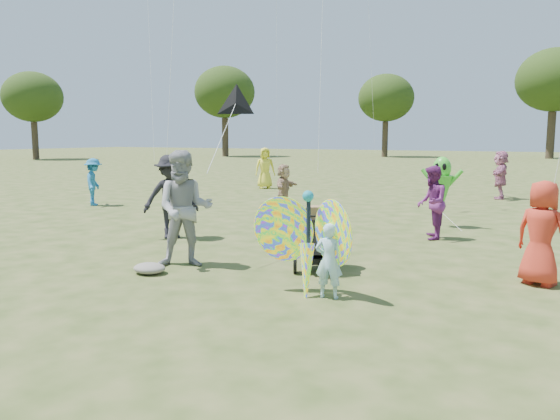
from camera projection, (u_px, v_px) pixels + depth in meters
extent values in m
plane|color=#51592B|center=(240.00, 308.00, 7.15)|extent=(160.00, 160.00, 0.00)
imported|color=#A5D7EA|center=(329.00, 261.00, 7.51)|extent=(0.43, 0.32, 1.06)
imported|color=#99999E|center=(185.00, 209.00, 9.30)|extent=(1.22, 1.16, 2.00)
ellipsoid|color=gray|center=(149.00, 268.00, 8.91)|extent=(0.55, 0.45, 0.18)
imported|color=red|center=(542.00, 233.00, 8.15)|extent=(0.91, 0.77, 1.58)
imported|color=black|center=(171.00, 197.00, 11.93)|extent=(1.32, 1.31, 1.83)
imported|color=tan|center=(284.00, 187.00, 16.35)|extent=(0.54, 1.34, 1.41)
imported|color=#6F256C|center=(432.00, 203.00, 11.81)|extent=(0.77, 0.90, 1.60)
imported|color=yellow|center=(265.00, 168.00, 23.31)|extent=(1.02, 0.96, 1.75)
imported|color=#1E6AA3|center=(94.00, 182.00, 17.58)|extent=(1.03, 1.13, 1.53)
imported|color=#B4678B|center=(500.00, 175.00, 19.43)|extent=(0.68, 1.64, 1.72)
cube|color=black|center=(317.00, 238.00, 9.06)|extent=(0.78, 0.97, 0.71)
cube|color=black|center=(317.00, 257.00, 9.10)|extent=(0.66, 0.79, 0.10)
ellipsoid|color=black|center=(324.00, 217.00, 9.23)|extent=(0.51, 0.45, 0.33)
cylinder|color=black|center=(295.00, 264.00, 8.92)|extent=(0.17, 0.29, 0.30)
cylinder|color=black|center=(322.00, 268.00, 8.70)|extent=(0.17, 0.29, 0.30)
cylinder|color=black|center=(328.00, 259.00, 9.51)|extent=(0.14, 0.22, 0.22)
cylinder|color=black|center=(305.00, 216.00, 8.58)|extent=(0.41, 0.21, 0.03)
cube|color=#99764A|center=(316.00, 214.00, 8.96)|extent=(0.43, 0.40, 0.26)
ellipsoid|color=#FF2F28|center=(284.00, 229.00, 7.86)|extent=(0.98, 0.71, 1.24)
ellipsoid|color=#FF2F28|center=(333.00, 234.00, 7.51)|extent=(0.98, 0.71, 1.24)
cylinder|color=black|center=(308.00, 235.00, 7.71)|extent=(0.06, 0.06, 1.00)
cone|color=#FF2F28|center=(306.00, 276.00, 7.61)|extent=(0.36, 0.49, 0.93)
sphere|color=teal|center=(308.00, 196.00, 7.62)|extent=(0.16, 0.16, 0.16)
cone|color=black|center=(236.00, 103.00, 10.64)|extent=(0.89, 0.62, 0.81)
cylinder|color=silver|center=(222.00, 136.00, 9.88)|extent=(0.49, 1.69, 1.27)
cone|color=green|center=(441.00, 195.00, 13.40)|extent=(0.56, 0.56, 0.95)
ellipsoid|color=green|center=(442.00, 168.00, 13.32)|extent=(0.44, 0.39, 0.57)
ellipsoid|color=black|center=(437.00, 167.00, 13.19)|extent=(0.10, 0.05, 0.17)
ellipsoid|color=black|center=(444.00, 167.00, 13.11)|extent=(0.10, 0.05, 0.17)
cylinder|color=green|center=(429.00, 178.00, 13.49)|extent=(0.43, 0.10, 0.49)
cylinder|color=green|center=(454.00, 179.00, 13.21)|extent=(0.43, 0.10, 0.49)
cylinder|color=silver|center=(451.00, 221.00, 13.17)|extent=(0.61, 0.41, 0.41)
cylinder|color=silver|center=(323.00, 1.00, 14.92)|extent=(1.09, 2.87, 9.22)
cylinder|color=#3A2D21|center=(225.00, 137.00, 60.18)|extent=(0.70, 0.70, 4.20)
ellipsoid|color=#2B4214|center=(225.00, 92.00, 59.52)|extent=(6.60, 6.60, 5.61)
cylinder|color=#3A2D21|center=(385.00, 139.00, 58.94)|extent=(0.63, 0.63, 3.78)
ellipsoid|color=#2B4214|center=(386.00, 98.00, 58.35)|extent=(5.94, 5.94, 5.05)
cylinder|color=#3A2D21|center=(551.00, 135.00, 54.12)|extent=(0.77, 0.77, 4.62)
ellipsoid|color=#2B4214|center=(554.00, 80.00, 53.39)|extent=(7.26, 7.26, 6.17)
cylinder|color=#3A2D21|center=(35.00, 141.00, 52.63)|extent=(0.59, 0.59, 3.57)
ellipsoid|color=#2B4214|center=(33.00, 97.00, 52.07)|extent=(5.61, 5.61, 4.77)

